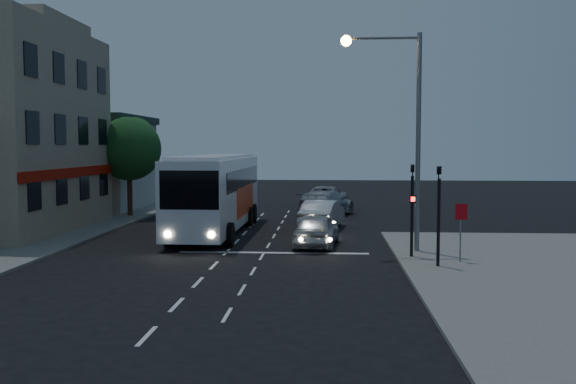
# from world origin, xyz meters

# --- Properties ---
(ground) EXTENTS (120.00, 120.00, 0.00)m
(ground) POSITION_xyz_m (0.00, 0.00, 0.00)
(ground) COLOR black
(sidewalk_far) EXTENTS (12.00, 50.00, 0.12)m
(sidewalk_far) POSITION_xyz_m (-13.00, 8.00, 0.06)
(sidewalk_far) COLOR slate
(sidewalk_far) RESTS_ON ground
(road_markings) EXTENTS (8.00, 30.55, 0.01)m
(road_markings) POSITION_xyz_m (1.29, 3.31, 0.00)
(road_markings) COLOR silver
(road_markings) RESTS_ON ground
(tour_bus) EXTENTS (3.11, 13.12, 4.01)m
(tour_bus) POSITION_xyz_m (-1.48, 8.12, 2.17)
(tour_bus) COLOR silver
(tour_bus) RESTS_ON ground
(car_suv) EXTENTS (2.25, 4.57, 1.50)m
(car_suv) POSITION_xyz_m (3.77, 3.80, 0.75)
(car_suv) COLOR #BDBDBD
(car_suv) RESTS_ON ground
(car_sedan_a) EXTENTS (2.54, 5.05, 1.59)m
(car_sedan_a) POSITION_xyz_m (3.99, 9.85, 0.79)
(car_sedan_a) COLOR white
(car_sedan_a) RESTS_ON ground
(car_sedan_b) EXTENTS (4.07, 6.23, 1.68)m
(car_sedan_b) POSITION_xyz_m (4.17, 16.16, 0.84)
(car_sedan_b) COLOR #ACACB1
(car_sedan_b) RESTS_ON ground
(car_sedan_c) EXTENTS (3.47, 6.26, 1.66)m
(car_sedan_c) POSITION_xyz_m (4.14, 20.92, 0.83)
(car_sedan_c) COLOR #A3A3A4
(car_sedan_c) RESTS_ON ground
(traffic_signal_main) EXTENTS (0.25, 0.35, 4.10)m
(traffic_signal_main) POSITION_xyz_m (7.60, 0.78, 2.42)
(traffic_signal_main) COLOR black
(traffic_signal_main) RESTS_ON sidewalk_near
(traffic_signal_side) EXTENTS (0.18, 0.15, 4.10)m
(traffic_signal_side) POSITION_xyz_m (8.30, -1.20, 2.42)
(traffic_signal_side) COLOR black
(traffic_signal_side) RESTS_ON sidewalk_near
(regulatory_sign) EXTENTS (0.45, 0.12, 2.20)m
(regulatory_sign) POSITION_xyz_m (9.30, -0.24, 1.60)
(regulatory_sign) COLOR slate
(regulatory_sign) RESTS_ON sidewalk_near
(streetlight) EXTENTS (3.32, 0.44, 9.00)m
(streetlight) POSITION_xyz_m (7.34, 2.20, 5.73)
(streetlight) COLOR slate
(streetlight) RESTS_ON sidewalk_near
(low_building_north) EXTENTS (9.40, 9.40, 6.50)m
(low_building_north) POSITION_xyz_m (-13.50, 20.00, 3.39)
(low_building_north) COLOR #AAA8A4
(low_building_north) RESTS_ON sidewalk_far
(street_tree) EXTENTS (4.00, 4.00, 6.20)m
(street_tree) POSITION_xyz_m (-8.21, 15.02, 4.50)
(street_tree) COLOR black
(street_tree) RESTS_ON sidewalk_far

